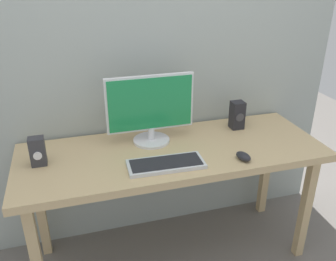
{
  "coord_description": "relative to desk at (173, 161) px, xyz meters",
  "views": [
    {
      "loc": [
        -0.53,
        -1.7,
        1.72
      ],
      "look_at": [
        -0.03,
        0.0,
        0.88
      ],
      "focal_mm": 38.29,
      "sensor_mm": 36.0,
      "label": 1
    }
  ],
  "objects": [
    {
      "name": "ground_plane",
      "position": [
        0.0,
        0.0,
        -0.69
      ],
      "size": [
        6.0,
        6.0,
        0.0
      ],
      "primitive_type": "plane",
      "color": "slate"
    },
    {
      "name": "wall_back",
      "position": [
        0.0,
        0.36,
        0.81
      ],
      "size": [
        2.39,
        0.04,
        3.0
      ],
      "primitive_type": "cube",
      "color": "#9EA8A3",
      "rests_on": "ground_plane"
    },
    {
      "name": "desk",
      "position": [
        0.0,
        0.0,
        0.0
      ],
      "size": [
        1.72,
        0.63,
        0.76
      ],
      "color": "tan",
      "rests_on": "ground_plane"
    },
    {
      "name": "monitor",
      "position": [
        -0.09,
        0.14,
        0.28
      ],
      "size": [
        0.5,
        0.21,
        0.4
      ],
      "color": "silver",
      "rests_on": "desk"
    },
    {
      "name": "keyboard_primary",
      "position": [
        -0.09,
        -0.17,
        0.09
      ],
      "size": [
        0.4,
        0.18,
        0.02
      ],
      "color": "silver",
      "rests_on": "desk"
    },
    {
      "name": "mouse",
      "position": [
        0.33,
        -0.22,
        0.1
      ],
      "size": [
        0.08,
        0.11,
        0.04
      ],
      "primitive_type": "ellipsoid",
      "rotation": [
        0.0,
        0.0,
        0.27
      ],
      "color": "#232328",
      "rests_on": "desk"
    },
    {
      "name": "speaker_right",
      "position": [
        0.47,
        0.16,
        0.16
      ],
      "size": [
        0.08,
        0.08,
        0.18
      ],
      "color": "#232328",
      "rests_on": "desk"
    },
    {
      "name": "audio_controller",
      "position": [
        -0.71,
        0.03,
        0.15
      ],
      "size": [
        0.08,
        0.07,
        0.15
      ],
      "color": "#333338",
      "rests_on": "desk"
    }
  ]
}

